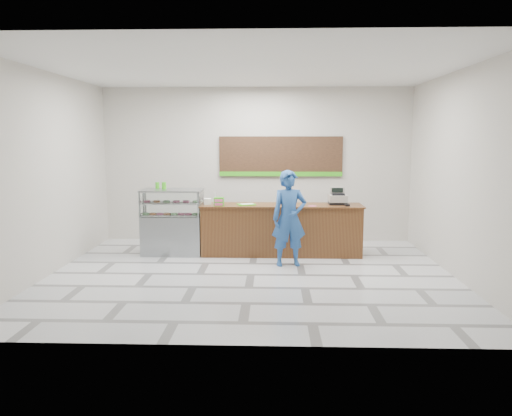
{
  "coord_description": "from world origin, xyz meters",
  "views": [
    {
      "loc": [
        0.38,
        -8.44,
        2.36
      ],
      "look_at": [
        0.06,
        0.9,
        1.05
      ],
      "focal_mm": 35.0,
      "sensor_mm": 36.0,
      "label": 1
    }
  ],
  "objects_px": {
    "sales_counter": "(281,230)",
    "display_case": "(173,221)",
    "serving_tray": "(246,204)",
    "customer": "(289,218)",
    "cash_register": "(337,198)"
  },
  "relations": [
    {
      "from": "serving_tray",
      "to": "customer",
      "type": "height_order",
      "value": "customer"
    },
    {
      "from": "sales_counter",
      "to": "serving_tray",
      "type": "relative_size",
      "value": 8.16
    },
    {
      "from": "display_case",
      "to": "customer",
      "type": "xyz_separation_m",
      "value": [
        2.35,
        -0.86,
        0.21
      ]
    },
    {
      "from": "cash_register",
      "to": "customer",
      "type": "xyz_separation_m",
      "value": [
        -1.01,
        -0.95,
        -0.27
      ]
    },
    {
      "from": "display_case",
      "to": "sales_counter",
      "type": "bearing_deg",
      "value": 0.01
    },
    {
      "from": "display_case",
      "to": "serving_tray",
      "type": "bearing_deg",
      "value": -2.45
    },
    {
      "from": "display_case",
      "to": "cash_register",
      "type": "height_order",
      "value": "cash_register"
    },
    {
      "from": "display_case",
      "to": "cash_register",
      "type": "xyz_separation_m",
      "value": [
        3.36,
        0.09,
        0.48
      ]
    },
    {
      "from": "display_case",
      "to": "cash_register",
      "type": "relative_size",
      "value": 3.47
    },
    {
      "from": "sales_counter",
      "to": "display_case",
      "type": "height_order",
      "value": "display_case"
    },
    {
      "from": "display_case",
      "to": "serving_tray",
      "type": "xyz_separation_m",
      "value": [
        1.51,
        -0.06,
        0.36
      ]
    },
    {
      "from": "sales_counter",
      "to": "cash_register",
      "type": "xyz_separation_m",
      "value": [
        1.14,
        0.09,
        0.64
      ]
    },
    {
      "from": "serving_tray",
      "to": "customer",
      "type": "relative_size",
      "value": 0.22
    },
    {
      "from": "cash_register",
      "to": "customer",
      "type": "bearing_deg",
      "value": -138.32
    },
    {
      "from": "sales_counter",
      "to": "cash_register",
      "type": "bearing_deg",
      "value": 4.5
    }
  ]
}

